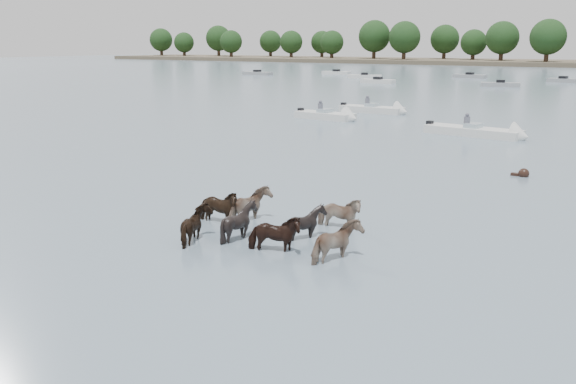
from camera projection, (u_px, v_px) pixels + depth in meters
The scene contains 8 objects.
ground at pixel (286, 268), 15.01m from camera, with size 400.00×400.00×0.00m, color slate.
shoreline at pixel (355, 60), 174.70m from camera, with size 160.00×30.00×1.00m, color #4C4233.
pony_herd at pixel (266, 224), 17.33m from camera, with size 6.05×4.43×1.27m.
swimming_pony at pixel (522, 174), 25.28m from camera, with size 0.72×0.44×0.44m.
motorboat_a at pixel (334, 116), 43.77m from camera, with size 5.08×2.13×1.92m.
motorboat_b at pixel (486, 133), 35.82m from camera, with size 6.31×2.45×1.92m.
motorboat_f at pixel (381, 110), 47.87m from camera, with size 5.64×1.71×1.92m.
treeline at pixel (363, 40), 170.61m from camera, with size 151.30×22.27×11.24m.
Camera 1 is at (7.44, -12.04, 5.35)m, focal length 38.52 mm.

